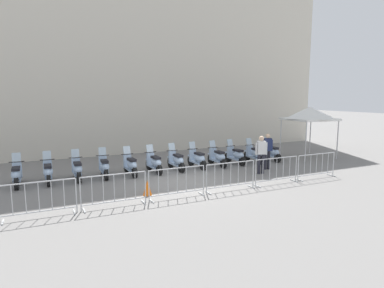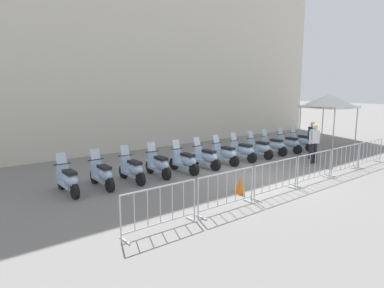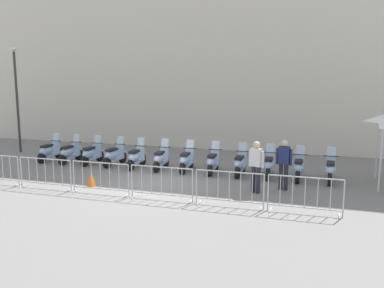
# 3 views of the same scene
# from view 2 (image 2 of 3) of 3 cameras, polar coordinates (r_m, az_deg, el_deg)

# --- Properties ---
(ground_plane) EXTENTS (120.00, 120.00, 0.00)m
(ground_plane) POSITION_cam_2_polar(r_m,az_deg,el_deg) (12.86, 10.24, -5.41)
(ground_plane) COLOR slate
(building_facade) EXTENTS (28.10, 4.49, 13.57)m
(building_facade) POSITION_cam_2_polar(r_m,az_deg,el_deg) (19.54, -9.74, 19.75)
(building_facade) COLOR beige
(building_facade) RESTS_ON ground
(motorcycle_0) EXTENTS (0.56, 1.73, 1.24)m
(motorcycle_0) POSITION_cam_2_polar(r_m,az_deg,el_deg) (11.14, -20.29, -5.80)
(motorcycle_0) COLOR black
(motorcycle_0) RESTS_ON ground
(motorcycle_1) EXTENTS (0.56, 1.73, 1.24)m
(motorcycle_1) POSITION_cam_2_polar(r_m,az_deg,el_deg) (11.49, -14.96, -5.06)
(motorcycle_1) COLOR black
(motorcycle_1) RESTS_ON ground
(motorcycle_2) EXTENTS (0.56, 1.73, 1.24)m
(motorcycle_2) POSITION_cam_2_polar(r_m,az_deg,el_deg) (11.97, -10.07, -4.30)
(motorcycle_2) COLOR black
(motorcycle_2) RESTS_ON ground
(motorcycle_3) EXTENTS (0.56, 1.72, 1.24)m
(motorcycle_3) POSITION_cam_2_polar(r_m,az_deg,el_deg) (12.54, -5.67, -3.56)
(motorcycle_3) COLOR black
(motorcycle_3) RESTS_ON ground
(motorcycle_4) EXTENTS (0.58, 1.73, 1.24)m
(motorcycle_4) POSITION_cam_2_polar(r_m,az_deg,el_deg) (13.06, -1.21, -2.98)
(motorcycle_4) COLOR black
(motorcycle_4) RESTS_ON ground
(motorcycle_5) EXTENTS (0.61, 1.72, 1.24)m
(motorcycle_5) POSITION_cam_2_polar(r_m,az_deg,el_deg) (13.77, 2.40, -2.32)
(motorcycle_5) COLOR black
(motorcycle_5) RESTS_ON ground
(motorcycle_6) EXTENTS (0.59, 1.72, 1.24)m
(motorcycle_6) POSITION_cam_2_polar(r_m,az_deg,el_deg) (14.54, 5.63, -1.72)
(motorcycle_6) COLOR black
(motorcycle_6) RESTS_ON ground
(motorcycle_7) EXTENTS (0.60, 1.72, 1.24)m
(motorcycle_7) POSITION_cam_2_polar(r_m,az_deg,el_deg) (15.33, 8.58, -1.19)
(motorcycle_7) COLOR black
(motorcycle_7) RESTS_ON ground
(motorcycle_8) EXTENTS (0.56, 1.73, 1.24)m
(motorcycle_8) POSITION_cam_2_polar(r_m,az_deg,el_deg) (16.13, 11.37, -0.74)
(motorcycle_8) COLOR black
(motorcycle_8) RESTS_ON ground
(motorcycle_9) EXTENTS (0.60, 1.72, 1.24)m
(motorcycle_9) POSITION_cam_2_polar(r_m,az_deg,el_deg) (17.03, 13.64, -0.28)
(motorcycle_9) COLOR black
(motorcycle_9) RESTS_ON ground
(motorcycle_10) EXTENTS (0.56, 1.73, 1.24)m
(motorcycle_10) POSITION_cam_2_polar(r_m,az_deg,el_deg) (17.85, 16.10, 0.06)
(motorcycle_10) COLOR black
(motorcycle_10) RESTS_ON ground
(motorcycle_11) EXTENTS (0.56, 1.72, 1.24)m
(motorcycle_11) POSITION_cam_2_polar(r_m,az_deg,el_deg) (18.76, 18.04, 0.41)
(motorcycle_11) COLOR black
(motorcycle_11) RESTS_ON ground
(barrier_segment_0) EXTENTS (2.06, 0.58, 1.07)m
(barrier_segment_0) POSITION_cam_2_polar(r_m,az_deg,el_deg) (7.93, -5.40, -10.93)
(barrier_segment_0) COLOR #B2B5B7
(barrier_segment_0) RESTS_ON ground
(barrier_segment_1) EXTENTS (2.06, 0.58, 1.07)m
(barrier_segment_1) POSITION_cam_2_polar(r_m,az_deg,el_deg) (9.21, 5.94, -7.99)
(barrier_segment_1) COLOR #B2B5B7
(barrier_segment_1) RESTS_ON ground
(barrier_segment_2) EXTENTS (2.06, 0.58, 1.07)m
(barrier_segment_2) POSITION_cam_2_polar(r_m,az_deg,el_deg) (10.77, 14.16, -5.63)
(barrier_segment_2) COLOR #B2B5B7
(barrier_segment_2) RESTS_ON ground
(barrier_segment_3) EXTENTS (2.06, 0.58, 1.07)m
(barrier_segment_3) POSITION_cam_2_polar(r_m,az_deg,el_deg) (12.50, 20.15, -3.82)
(barrier_segment_3) COLOR #B2B5B7
(barrier_segment_3) RESTS_ON ground
(barrier_segment_4) EXTENTS (2.06, 0.58, 1.07)m
(barrier_segment_4) POSITION_cam_2_polar(r_m,az_deg,el_deg) (14.35, 24.63, -2.43)
(barrier_segment_4) COLOR #B2B5B7
(barrier_segment_4) RESTS_ON ground
(barrier_segment_5) EXTENTS (2.06, 0.58, 1.07)m
(barrier_segment_5) POSITION_cam_2_polar(r_m,az_deg,el_deg) (16.27, 28.07, -1.36)
(barrier_segment_5) COLOR #B2B5B7
(barrier_segment_5) RESTS_ON ground
(officer_near_row_end) EXTENTS (0.55, 0.25, 1.73)m
(officer_near_row_end) POSITION_cam_2_polar(r_m,az_deg,el_deg) (16.56, 19.74, 0.99)
(officer_near_row_end) COLOR #23232D
(officer_near_row_end) RESTS_ON ground
(officer_mid_plaza) EXTENTS (0.53, 0.31, 1.73)m
(officer_mid_plaza) POSITION_cam_2_polar(r_m,az_deg,el_deg) (15.53, 20.06, 0.43)
(officer_mid_plaza) COLOR #23232D
(officer_mid_plaza) RESTS_ON ground
(canopy_tent) EXTENTS (2.44, 2.44, 2.91)m
(canopy_tent) POSITION_cam_2_polar(r_m,az_deg,el_deg) (20.88, 22.31, 6.75)
(canopy_tent) COLOR silver
(canopy_tent) RESTS_ON ground
(traffic_cone) EXTENTS (0.32, 0.32, 0.55)m
(traffic_cone) POSITION_cam_2_polar(r_m,az_deg,el_deg) (10.69, 8.15, -6.94)
(traffic_cone) COLOR orange
(traffic_cone) RESTS_ON ground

